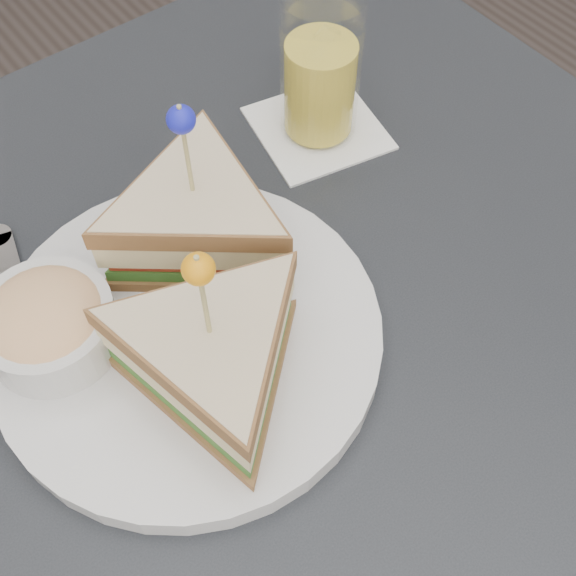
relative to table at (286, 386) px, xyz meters
The scene contains 5 objects.
ground_plane 0.67m from the table, ahead, with size 3.50×3.50×0.00m, color #3F3833.
table is the anchor object (origin of this frame).
plate_meal 0.14m from the table, 136.79° to the left, with size 0.33×0.33×0.17m.
cutlery_knife 0.20m from the table, 146.51° to the left, with size 0.08×0.23×0.01m.
drink_set 0.26m from the table, 45.04° to the left, with size 0.13×0.13×0.14m.
Camera 1 is at (-0.16, -0.21, 1.22)m, focal length 45.00 mm.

